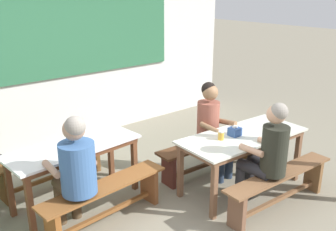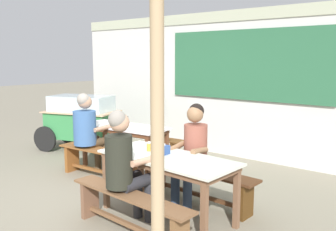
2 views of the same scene
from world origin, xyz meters
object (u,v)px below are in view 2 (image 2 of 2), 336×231
at_px(bench_far_back, 146,145).
at_px(person_right_near_table, 193,148).
at_px(person_left_back_turned, 88,128).
at_px(soup_bowl, 133,126).
at_px(person_near_front, 125,163).
at_px(tissue_box, 163,150).
at_px(condiment_jar, 150,146).
at_px(bench_near_front, 129,208).
at_px(bench_far_front, 99,159).
at_px(food_cart, 81,118).
at_px(bench_near_back, 198,179).
at_px(dining_table_near, 167,163).
at_px(wooden_support_post, 157,136).
at_px(dining_table_far, 124,131).

relative_size(bench_far_back, person_right_near_table, 1.18).
bearing_deg(person_left_back_turned, soup_bowl, 48.22).
relative_size(person_left_back_turned, person_near_front, 0.99).
height_order(tissue_box, condiment_jar, tissue_box).
xyz_separation_m(bench_near_front, soup_bowl, (-1.48, 1.61, 0.46)).
distance_m(bench_far_front, food_cart, 1.92).
height_order(person_near_front, soup_bowl, person_near_front).
bearing_deg(food_cart, bench_near_front, -31.08).
bearing_deg(bench_near_back, person_near_front, -101.46).
xyz_separation_m(dining_table_near, bench_near_front, (-0.03, -0.58, -0.36)).
distance_m(bench_far_back, person_right_near_table, 2.14).
xyz_separation_m(bench_far_back, bench_near_front, (1.75, -2.21, 0.00)).
xyz_separation_m(condiment_jar, wooden_support_post, (1.03, -1.08, 0.45)).
bearing_deg(person_near_front, bench_far_front, 147.95).
relative_size(food_cart, person_right_near_table, 1.47).
xyz_separation_m(person_right_near_table, condiment_jar, (-0.32, -0.45, 0.06)).
bearing_deg(person_right_near_table, condiment_jar, -125.42).
relative_size(person_right_near_table, person_near_front, 0.98).
xyz_separation_m(dining_table_near, person_near_front, (-0.18, -0.50, 0.08)).
relative_size(dining_table_near, bench_near_front, 1.04).
relative_size(food_cart, soup_bowl, 11.21).
bearing_deg(bench_near_back, bench_far_front, -175.67).
height_order(bench_near_back, food_cart, food_cart).
xyz_separation_m(dining_table_far, person_right_near_table, (1.74, -0.52, 0.08)).
height_order(bench_far_front, person_left_back_turned, person_left_back_turned).
distance_m(person_left_back_turned, tissue_box, 1.94).
distance_m(person_left_back_turned, wooden_support_post, 3.13).
bearing_deg(bench_far_front, soup_bowl, 72.25).
distance_m(bench_near_back, person_left_back_turned, 2.08).
height_order(dining_table_near, condiment_jar, condiment_jar).
height_order(dining_table_near, food_cart, food_cart).
xyz_separation_m(dining_table_near, bench_far_back, (-1.79, 1.62, -0.36)).
bearing_deg(person_left_back_turned, tissue_box, -13.04).
height_order(bench_far_back, person_right_near_table, person_right_near_table).
height_order(bench_near_front, person_right_near_table, person_right_near_table).
height_order(food_cart, person_left_back_turned, person_left_back_turned).
xyz_separation_m(dining_table_far, bench_near_back, (1.78, -0.45, -0.34)).
bearing_deg(person_left_back_turned, dining_table_far, 65.36).
relative_size(dining_table_near, wooden_support_post, 0.69).
xyz_separation_m(dining_table_near, bench_near_back, (0.03, 0.58, -0.35)).
bearing_deg(tissue_box, dining_table_far, 148.85).
relative_size(person_near_front, tissue_box, 9.84).
xyz_separation_m(tissue_box, soup_bowl, (-1.41, 0.97, -0.03)).
height_order(bench_far_back, food_cart, food_cart).
xyz_separation_m(bench_near_back, soup_bowl, (-1.55, 0.44, 0.44)).
height_order(person_left_back_turned, condiment_jar, person_left_back_turned).
height_order(dining_table_far, tissue_box, tissue_box).
bearing_deg(dining_table_near, soup_bowl, 146.07).
bearing_deg(soup_bowl, person_left_back_turned, -131.78).
xyz_separation_m(bench_far_front, person_right_near_table, (1.69, 0.07, 0.43)).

